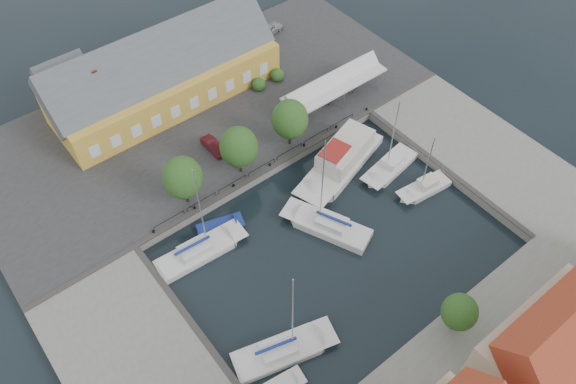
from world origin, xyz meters
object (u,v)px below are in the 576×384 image
object	(u,v)px
trawler	(341,160)
east_boat_b	(424,189)
warehouse	(158,76)
east_boat_a	(390,167)
car_red	(213,146)
west_boat_a	(199,252)
tent_canopy	(335,84)
car_silver	(269,30)
center_sailboat	(328,227)
launch_nw	(220,228)
west_boat_d	(282,352)

from	to	relation	value
trawler	east_boat_b	distance (m)	9.80
warehouse	east_boat_a	bearing A→B (deg)	-60.33
trawler	car_red	bearing A→B (deg)	135.19
trawler	east_boat_a	bearing A→B (deg)	-42.11
car_red	west_boat_a	world-z (taller)	west_boat_a
warehouse	tent_canopy	xyz separation A→B (m)	(16.60, -13.86, -0.74)
trawler	east_boat_a	size ratio (longest dim) A/B	1.25
car_silver	east_boat_a	distance (m)	28.73
center_sailboat	east_boat_a	world-z (taller)	center_sailboat
tent_canopy	car_red	world-z (taller)	tent_canopy
tent_canopy	car_red	size ratio (longest dim) A/B	3.78
tent_canopy	warehouse	bearing A→B (deg)	140.14
east_boat_b	launch_nw	world-z (taller)	east_boat_b
center_sailboat	west_boat_a	bearing A→B (deg)	154.97
west_boat_d	launch_nw	xyz separation A→B (m)	(3.30, 15.02, -0.18)
east_boat_a	car_silver	bearing A→B (deg)	82.05
car_red	center_sailboat	xyz separation A→B (m)	(3.52, -16.33, -1.25)
warehouse	west_boat_a	distance (m)	24.25
warehouse	west_boat_d	world-z (taller)	west_boat_d
warehouse	center_sailboat	distance (m)	28.48
warehouse	trawler	bearing A→B (deg)	-64.45
warehouse	tent_canopy	bearing A→B (deg)	-39.86
launch_nw	car_red	bearing A→B (deg)	59.44
car_silver	west_boat_a	size ratio (longest dim) A/B	0.36
car_silver	east_boat_a	world-z (taller)	east_boat_a
west_boat_d	launch_nw	size ratio (longest dim) A/B	2.39
center_sailboat	east_boat_a	bearing A→B (deg)	10.34
tent_canopy	trawler	size ratio (longest dim) A/B	1.00
warehouse	east_boat_a	size ratio (longest dim) A/B	2.53
warehouse	tent_canopy	world-z (taller)	warehouse
warehouse	center_sailboat	size ratio (longest dim) A/B	2.15
warehouse	car_red	distance (m)	11.98
east_boat_b	launch_nw	size ratio (longest dim) A/B	1.71
east_boat_b	west_boat_a	distance (m)	25.67
warehouse	tent_canopy	distance (m)	21.63
west_boat_d	trawler	bearing A→B (deg)	35.39
trawler	west_boat_a	distance (m)	19.39
car_red	center_sailboat	world-z (taller)	center_sailboat
west_boat_d	launch_nw	world-z (taller)	west_boat_d
launch_nw	west_boat_a	bearing A→B (deg)	-157.57
tent_canopy	center_sailboat	bearing A→B (deg)	-132.79
car_silver	west_boat_d	bearing A→B (deg)	133.21
warehouse	trawler	size ratio (longest dim) A/B	2.03
west_boat_a	west_boat_d	world-z (taller)	west_boat_a
west_boat_a	launch_nw	world-z (taller)	west_boat_a
car_red	trawler	xyz separation A→B (m)	(10.56, -10.49, -0.59)
center_sailboat	east_boat_b	xyz separation A→B (m)	(11.94, -2.62, -0.10)
west_boat_a	car_red	bearing A→B (deg)	50.19
car_red	launch_nw	world-z (taller)	car_red
car_silver	east_boat_a	xyz separation A→B (m)	(-3.97, -28.41, -1.53)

